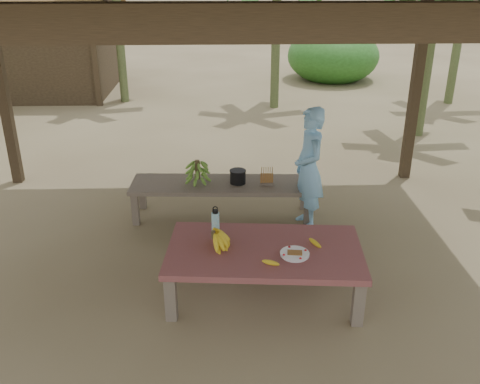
{
  "coord_description": "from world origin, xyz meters",
  "views": [
    {
      "loc": [
        0.15,
        -4.89,
        2.99
      ],
      "look_at": [
        0.31,
        0.02,
        0.8
      ],
      "focal_mm": 40.0,
      "sensor_mm": 36.0,
      "label": 1
    }
  ],
  "objects_px": {
    "work_table": "(265,255)",
    "woman": "(309,169)",
    "ripe_banana_bunch": "(213,238)",
    "water_flask": "(216,222)",
    "cooking_pot": "(238,177)",
    "plate": "(295,254)",
    "bench": "(222,187)"
  },
  "relations": [
    {
      "from": "work_table",
      "to": "woman",
      "type": "height_order",
      "value": "woman"
    },
    {
      "from": "ripe_banana_bunch",
      "to": "water_flask",
      "type": "xyz_separation_m",
      "value": [
        0.02,
        0.27,
        0.03
      ]
    },
    {
      "from": "cooking_pot",
      "to": "plate",
      "type": "bearing_deg",
      "value": -75.73
    },
    {
      "from": "work_table",
      "to": "water_flask",
      "type": "bearing_deg",
      "value": 149.74
    },
    {
      "from": "ripe_banana_bunch",
      "to": "bench",
      "type": "bearing_deg",
      "value": 87.22
    },
    {
      "from": "ripe_banana_bunch",
      "to": "cooking_pot",
      "type": "height_order",
      "value": "ripe_banana_bunch"
    },
    {
      "from": "plate",
      "to": "woman",
      "type": "xyz_separation_m",
      "value": [
        0.35,
        1.56,
        0.21
      ]
    },
    {
      "from": "woman",
      "to": "ripe_banana_bunch",
      "type": "bearing_deg",
      "value": -47.65
    },
    {
      "from": "bench",
      "to": "ripe_banana_bunch",
      "type": "relative_size",
      "value": 7.43
    },
    {
      "from": "plate",
      "to": "water_flask",
      "type": "height_order",
      "value": "water_flask"
    },
    {
      "from": "ripe_banana_bunch",
      "to": "woman",
      "type": "distance_m",
      "value": 1.76
    },
    {
      "from": "work_table",
      "to": "cooking_pot",
      "type": "distance_m",
      "value": 1.69
    },
    {
      "from": "woman",
      "to": "plate",
      "type": "bearing_deg",
      "value": -22.03
    },
    {
      "from": "water_flask",
      "to": "cooking_pot",
      "type": "height_order",
      "value": "water_flask"
    },
    {
      "from": "cooking_pot",
      "to": "water_flask",
      "type": "bearing_deg",
      "value": -100.67
    },
    {
      "from": "ripe_banana_bunch",
      "to": "plate",
      "type": "height_order",
      "value": "ripe_banana_bunch"
    },
    {
      "from": "water_flask",
      "to": "woman",
      "type": "bearing_deg",
      "value": 45.97
    },
    {
      "from": "plate",
      "to": "cooking_pot",
      "type": "xyz_separation_m",
      "value": [
        -0.46,
        1.81,
        0.01
      ]
    },
    {
      "from": "water_flask",
      "to": "ripe_banana_bunch",
      "type": "bearing_deg",
      "value": -93.77
    },
    {
      "from": "work_table",
      "to": "water_flask",
      "type": "relative_size",
      "value": 6.45
    },
    {
      "from": "woman",
      "to": "work_table",
      "type": "bearing_deg",
      "value": -32.65
    },
    {
      "from": "plate",
      "to": "water_flask",
      "type": "distance_m",
      "value": 0.85
    },
    {
      "from": "plate",
      "to": "cooking_pot",
      "type": "bearing_deg",
      "value": 104.27
    },
    {
      "from": "ripe_banana_bunch",
      "to": "cooking_pot",
      "type": "distance_m",
      "value": 1.65
    },
    {
      "from": "plate",
      "to": "cooking_pot",
      "type": "height_order",
      "value": "cooking_pot"
    },
    {
      "from": "bench",
      "to": "woman",
      "type": "xyz_separation_m",
      "value": [
        1.01,
        -0.26,
        0.33
      ]
    },
    {
      "from": "bench",
      "to": "water_flask",
      "type": "bearing_deg",
      "value": -89.92
    },
    {
      "from": "bench",
      "to": "plate",
      "type": "bearing_deg",
      "value": -67.56
    },
    {
      "from": "water_flask",
      "to": "cooking_pot",
      "type": "xyz_separation_m",
      "value": [
        0.26,
        1.36,
        -0.09
      ]
    },
    {
      "from": "plate",
      "to": "ripe_banana_bunch",
      "type": "bearing_deg",
      "value": 165.64
    },
    {
      "from": "ripe_banana_bunch",
      "to": "water_flask",
      "type": "relative_size",
      "value": 1.03
    },
    {
      "from": "ripe_banana_bunch",
      "to": "plate",
      "type": "bearing_deg",
      "value": -14.36
    }
  ]
}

